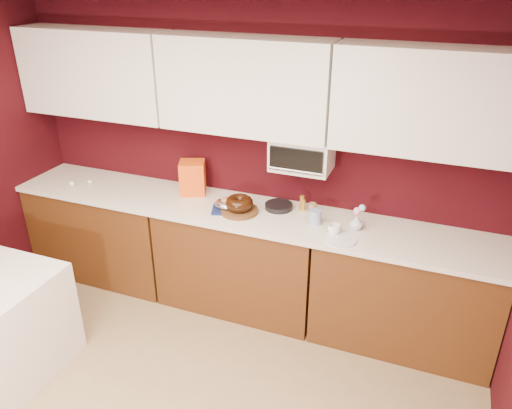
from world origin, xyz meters
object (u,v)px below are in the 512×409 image
Objects in this scene: foil_ham_nest at (227,204)px; toaster_oven at (302,153)px; blue_jar at (315,217)px; flower_vase at (356,222)px; pandoro_box at (193,178)px; bundt_cake at (239,203)px; coffee_mug at (334,228)px.

toaster_oven is at bearing 21.60° from foil_ham_nest.
blue_jar is 0.90× the size of flower_vase.
flower_vase is at bearing -27.90° from pandoro_box.
pandoro_box is at bearing 153.88° from foil_ham_nest.
bundt_cake is 2.44× the size of coffee_mug.
toaster_oven reaches higher than pandoro_box.
pandoro_box is 1.31m from coffee_mug.
coffee_mug is 0.74× the size of flower_vase.
pandoro_box is (-0.51, 0.20, 0.06)m from bundt_cake.
flower_vase is (1.41, -0.14, -0.08)m from pandoro_box.
pandoro_box is (-0.94, -0.01, -0.33)m from toaster_oven.
blue_jar reaches higher than coffee_mug.
toaster_oven is 1.60× the size of pandoro_box.
toaster_oven is 5.02× the size of coffee_mug.
pandoro_box is 1.13m from blue_jar.
blue_jar is at bearing 148.03° from coffee_mug.
pandoro_box reaches higher than blue_jar.
foil_ham_nest is at bearing 175.28° from coffee_mug.
pandoro_box is at bearing -179.10° from toaster_oven.
toaster_oven is at bearing 26.47° from bundt_cake.
foil_ham_nest is (-0.54, -0.21, -0.42)m from toaster_oven.
toaster_oven is 2.06× the size of bundt_cake.
flower_vase is (0.13, 0.13, 0.02)m from coffee_mug.
blue_jar is at bearing -30.65° from pandoro_box.
foil_ham_nest is 1.01m from flower_vase.
flower_vase is at bearing 4.53° from blue_jar.
bundt_cake is 0.55m from pandoro_box.
blue_jar is at bearing 3.38° from bundt_cake.
foil_ham_nest is at bearing -48.37° from pandoro_box.
flower_vase is (0.47, -0.15, -0.41)m from toaster_oven.
pandoro_box is 2.58× the size of blue_jar.
coffee_mug is 0.20m from blue_jar.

